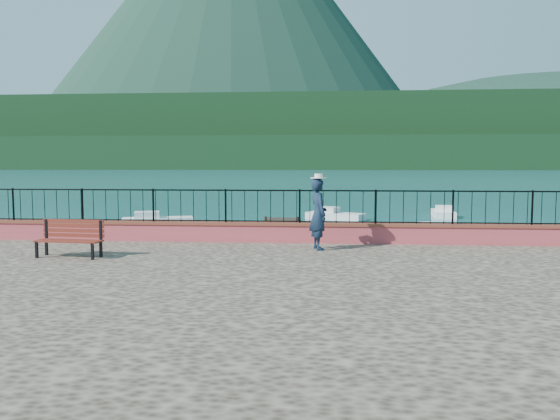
% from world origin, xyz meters
% --- Properties ---
extents(ground, '(2000.00, 2000.00, 0.00)m').
position_xyz_m(ground, '(0.00, 0.00, 0.00)').
color(ground, '#19596B').
rests_on(ground, ground).
extents(promenade, '(30.00, 20.00, 1.20)m').
position_xyz_m(promenade, '(0.00, -6.00, 0.60)').
color(promenade, '#332821').
rests_on(promenade, ground).
extents(parapet, '(28.00, 0.46, 0.58)m').
position_xyz_m(parapet, '(0.00, 3.70, 1.49)').
color(parapet, '#B74249').
rests_on(parapet, promenade).
extents(railing, '(27.00, 0.05, 0.95)m').
position_xyz_m(railing, '(0.00, 3.70, 2.25)').
color(railing, black).
rests_on(railing, parapet).
extents(dock, '(2.00, 16.00, 0.30)m').
position_xyz_m(dock, '(-2.00, 12.00, 0.15)').
color(dock, '#2D231C').
rests_on(dock, ground).
extents(far_forest, '(900.00, 60.00, 18.00)m').
position_xyz_m(far_forest, '(0.00, 300.00, 9.00)').
color(far_forest, black).
rests_on(far_forest, ground).
extents(foothills, '(900.00, 120.00, 44.00)m').
position_xyz_m(foothills, '(0.00, 360.00, 22.00)').
color(foothills, black).
rests_on(foothills, ground).
extents(volcano, '(560.00, 560.00, 380.00)m').
position_xyz_m(volcano, '(-120.00, 700.00, 190.00)').
color(volcano, '#142D23').
rests_on(volcano, ground).
extents(companion_hill, '(448.00, 384.00, 180.00)m').
position_xyz_m(companion_hill, '(220.00, 560.00, 0.00)').
color(companion_hill, '#142D23').
rests_on(companion_hill, ground).
extents(park_bench, '(1.69, 0.70, 0.92)m').
position_xyz_m(park_bench, '(-5.86, 0.67, 1.48)').
color(park_bench, black).
rests_on(park_bench, promenade).
extents(person, '(0.67, 0.82, 1.93)m').
position_xyz_m(person, '(0.27, 2.40, 2.16)').
color(person, '#112034').
rests_on(person, promenade).
extents(hat, '(0.44, 0.44, 0.12)m').
position_xyz_m(hat, '(0.27, 2.40, 3.19)').
color(hat, white).
rests_on(hat, person).
extents(boat_0, '(3.59, 2.77, 0.80)m').
position_xyz_m(boat_0, '(-3.72, 7.13, 0.40)').
color(boat_0, silver).
rests_on(boat_0, ground).
extents(boat_1, '(3.98, 1.36, 0.80)m').
position_xyz_m(boat_1, '(4.75, 11.96, 0.40)').
color(boat_1, silver).
rests_on(boat_1, ground).
extents(boat_2, '(3.78, 2.63, 0.80)m').
position_xyz_m(boat_2, '(5.55, 13.55, 0.40)').
color(boat_2, white).
rests_on(boat_2, ground).
extents(boat_3, '(4.15, 2.43, 0.80)m').
position_xyz_m(boat_3, '(-9.13, 18.15, 0.40)').
color(boat_3, silver).
rests_on(boat_3, ground).
extents(boat_4, '(3.85, 2.79, 0.80)m').
position_xyz_m(boat_4, '(1.09, 22.03, 0.40)').
color(boat_4, silver).
rests_on(boat_4, ground).
extents(boat_5, '(1.60, 3.47, 0.80)m').
position_xyz_m(boat_5, '(8.20, 24.35, 0.40)').
color(boat_5, white).
rests_on(boat_5, ground).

